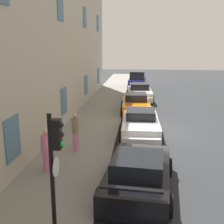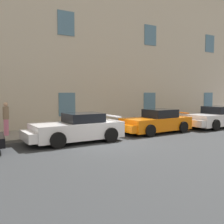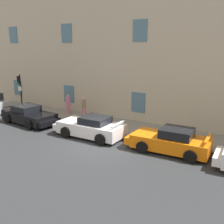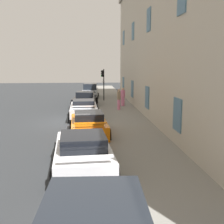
{
  "view_description": "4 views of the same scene",
  "coord_description": "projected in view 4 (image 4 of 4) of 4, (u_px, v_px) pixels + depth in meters",
  "views": [
    {
      "loc": [
        -15.72,
        0.83,
        4.75
      ],
      "look_at": [
        0.72,
        2.47,
        0.84
      ],
      "focal_mm": 46.17,
      "sensor_mm": 36.0,
      "label": 1
    },
    {
      "loc": [
        -5.92,
        -10.63,
        2.36
      ],
      "look_at": [
        1.72,
        2.37,
        1.22
      ],
      "focal_mm": 41.49,
      "sensor_mm": 36.0,
      "label": 2
    },
    {
      "loc": [
        8.48,
        -12.08,
        5.64
      ],
      "look_at": [
        -0.42,
        2.15,
        1.45
      ],
      "focal_mm": 42.17,
      "sensor_mm": 36.0,
      "label": 3
    },
    {
      "loc": [
        19.21,
        1.15,
        3.89
      ],
      "look_at": [
        2.59,
        2.52,
        1.06
      ],
      "focal_mm": 45.93,
      "sensor_mm": 36.0,
      "label": 4
    }
  ],
  "objects": [
    {
      "name": "sportscar_tail_end",
      "position": [
        83.0,
        152.0,
        10.7
      ],
      "size": [
        4.97,
        2.4,
        1.42
      ],
      "color": "white",
      "rests_on": "ground"
    },
    {
      "name": "ground_plane",
      "position": [
        72.0,
        122.0,
        19.44
      ],
      "size": [
        80.0,
        80.0,
        0.0
      ],
      "primitive_type": "plane",
      "color": "#2B2D30"
    },
    {
      "name": "sportscar_red_lead",
      "position": [
        85.0,
        100.0,
        26.09
      ],
      "size": [
        4.81,
        2.49,
        1.34
      ],
      "color": "black",
      "rests_on": "ground"
    },
    {
      "name": "building_facade",
      "position": [
        185.0,
        36.0,
        19.11
      ],
      "size": [
        33.69,
        5.46,
        11.32
      ],
      "color": "#BCB29E",
      "rests_on": "ground"
    },
    {
      "name": "sportscar_white_middle",
      "position": [
        88.0,
        125.0,
        15.62
      ],
      "size": [
        4.61,
        2.23,
        1.37
      ],
      "color": "orange",
      "rests_on": "ground"
    },
    {
      "name": "hatchback_parked",
      "position": [
        90.0,
        92.0,
        31.86
      ],
      "size": [
        3.87,
        1.99,
        1.72
      ],
      "color": "#B2B7BC",
      "rests_on": "ground"
    },
    {
      "name": "traffic_light",
      "position": [
        103.0,
        79.0,
        29.11
      ],
      "size": [
        0.44,
        0.36,
        3.19
      ],
      "color": "black",
      "rests_on": "sidewalk"
    },
    {
      "name": "pedestrian_strolling",
      "position": [
        119.0,
        99.0,
        23.4
      ],
      "size": [
        0.33,
        0.33,
        1.72
      ],
      "color": "pink",
      "rests_on": "sidewalk"
    },
    {
      "name": "sidewalk",
      "position": [
        124.0,
        120.0,
        19.72
      ],
      "size": [
        60.0,
        3.18,
        0.14
      ],
      "primitive_type": "cube",
      "color": "gray",
      "rests_on": "ground"
    },
    {
      "name": "pedestrian_admiring",
      "position": [
        123.0,
        97.0,
        25.56
      ],
      "size": [
        0.43,
        0.43,
        1.63
      ],
      "color": "pink",
      "rests_on": "sidewalk"
    },
    {
      "name": "sportscar_yellow_flank",
      "position": [
        84.0,
        109.0,
        20.67
      ],
      "size": [
        4.66,
        2.18,
        1.37
      ],
      "color": "white",
      "rests_on": "ground"
    }
  ]
}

